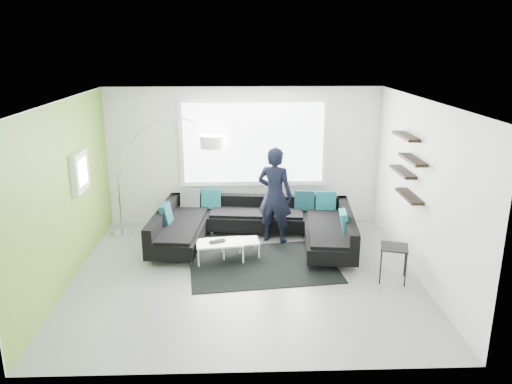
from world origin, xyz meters
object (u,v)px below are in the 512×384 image
Objects in this scene: person at (275,195)px; laptop at (218,242)px; coffee_table at (230,249)px; arc_lamp at (118,179)px; sectional_sofa at (254,228)px; side_table at (393,263)px.

laptop is (-1.02, -0.87, -0.56)m from person.
arc_lamp is (-2.15, 1.21, 0.96)m from coffee_table.
arc_lamp is 2.49m from laptop.
coffee_table is 0.29m from laptop.
sectional_sofa is 3.67× the size of coffee_table.
side_table is (2.14, -1.51, -0.05)m from sectional_sofa.
coffee_table is at bearing 6.36° from laptop.
side_table reaches higher than laptop.
person reaches higher than coffee_table.
side_table is at bearing -29.23° from sectional_sofa.
person is (0.39, 0.18, 0.57)m from sectional_sofa.
coffee_table is 1.81× the size of side_table.
sectional_sofa is at bearing 144.88° from side_table.
sectional_sofa is 6.64× the size of side_table.
laptop is (-2.78, 0.81, 0.06)m from side_table.
sectional_sofa is at bearing 44.81° from coffee_table.
person reaches higher than sectional_sofa.
laptop is (-0.63, -0.69, 0.01)m from sectional_sofa.
side_table is (4.73, -2.15, -0.84)m from arc_lamp.
arc_lamp reaches higher than person.
coffee_table is (-0.44, -0.58, -0.17)m from sectional_sofa.
side_table reaches higher than coffee_table.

